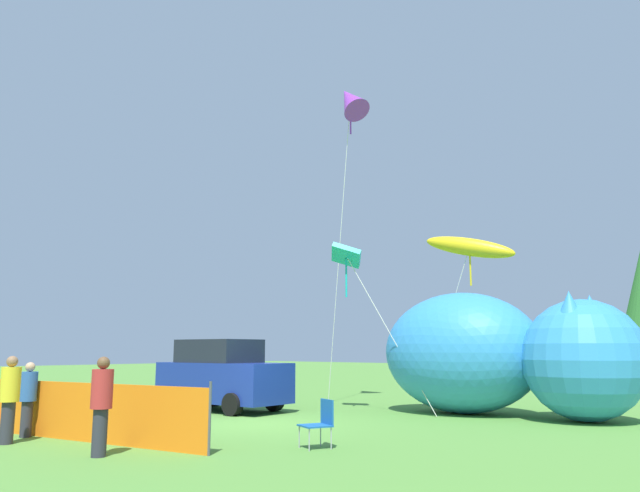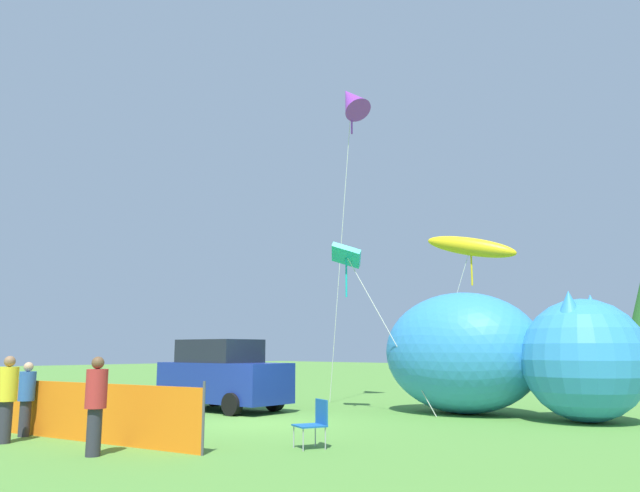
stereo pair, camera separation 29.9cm
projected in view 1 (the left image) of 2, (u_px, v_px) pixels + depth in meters
ground_plane at (253, 424)px, 15.75m from camera, size 120.00×120.00×0.00m
parked_car at (222, 376)px, 19.22m from camera, size 4.39×2.21×2.16m
folding_chair at (320, 420)px, 11.91m from camera, size 0.70×0.70×0.90m
inflatable_cat at (497, 357)px, 17.77m from camera, size 7.53×3.74×3.53m
safety_fence at (76, 411)px, 12.92m from camera, size 7.16×1.32×1.29m
spectator_in_green_shirt at (28, 396)px, 13.45m from camera, size 0.34×0.34×1.58m
spectator_in_black_shirt at (101, 402)px, 11.02m from camera, size 0.38×0.38×1.73m
spectator_in_yellow_shirt at (10, 396)px, 12.48m from camera, size 0.38×0.38×1.73m
kite_teal_diamond at (347, 258)px, 19.38m from camera, size 3.33×1.24×5.13m
kite_purple_delta at (350, 101)px, 23.04m from camera, size 2.08×1.35×11.76m
kite_yellow_hero at (469, 247)px, 20.92m from camera, size 3.29×1.29×5.93m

